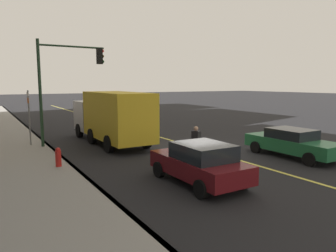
{
  "coord_description": "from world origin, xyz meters",
  "views": [
    {
      "loc": [
        -13.61,
        10.21,
        3.54
      ],
      "look_at": [
        0.67,
        1.62,
        1.29
      ],
      "focal_mm": 33.92,
      "sensor_mm": 36.0,
      "label": 1
    }
  ],
  "objects_px": {
    "pedestrian_with_backpack": "(196,140)",
    "car_maroon": "(200,163)",
    "car_green": "(292,142)",
    "street_sign_post": "(29,114)",
    "truck_yellow": "(112,116)",
    "fire_hydrant": "(58,159)",
    "traffic_light_mast": "(65,75)"
  },
  "relations": [
    {
      "from": "truck_yellow",
      "to": "car_green",
      "type": "bearing_deg",
      "value": -141.58
    },
    {
      "from": "fire_hydrant",
      "to": "truck_yellow",
      "type": "bearing_deg",
      "value": -42.41
    },
    {
      "from": "street_sign_post",
      "to": "fire_hydrant",
      "type": "relative_size",
      "value": 3.36
    },
    {
      "from": "car_green",
      "to": "street_sign_post",
      "type": "bearing_deg",
      "value": 49.56
    },
    {
      "from": "street_sign_post",
      "to": "fire_hydrant",
      "type": "xyz_separation_m",
      "value": [
        -5.57,
        -0.3,
        -1.38
      ]
    },
    {
      "from": "car_green",
      "to": "street_sign_post",
      "type": "distance_m",
      "value": 13.87
    },
    {
      "from": "pedestrian_with_backpack",
      "to": "street_sign_post",
      "type": "bearing_deg",
      "value": 41.25
    },
    {
      "from": "truck_yellow",
      "to": "fire_hydrant",
      "type": "bearing_deg",
      "value": 137.59
    },
    {
      "from": "car_maroon",
      "to": "fire_hydrant",
      "type": "height_order",
      "value": "car_maroon"
    },
    {
      "from": "truck_yellow",
      "to": "pedestrian_with_backpack",
      "type": "distance_m",
      "value": 6.22
    },
    {
      "from": "car_green",
      "to": "traffic_light_mast",
      "type": "relative_size",
      "value": 0.8
    },
    {
      "from": "car_green",
      "to": "truck_yellow",
      "type": "xyz_separation_m",
      "value": [
        7.8,
        6.19,
        0.92
      ]
    },
    {
      "from": "pedestrian_with_backpack",
      "to": "fire_hydrant",
      "type": "relative_size",
      "value": 1.68
    },
    {
      "from": "truck_yellow",
      "to": "traffic_light_mast",
      "type": "bearing_deg",
      "value": 82.21
    },
    {
      "from": "car_green",
      "to": "car_maroon",
      "type": "xyz_separation_m",
      "value": [
        -1.01,
        6.3,
        0.05
      ]
    },
    {
      "from": "car_maroon",
      "to": "car_green",
      "type": "bearing_deg",
      "value": -80.88
    },
    {
      "from": "car_green",
      "to": "pedestrian_with_backpack",
      "type": "distance_m",
      "value": 4.74
    },
    {
      "from": "pedestrian_with_backpack",
      "to": "car_maroon",
      "type": "bearing_deg",
      "value": 146.06
    },
    {
      "from": "car_maroon",
      "to": "street_sign_post",
      "type": "height_order",
      "value": "street_sign_post"
    },
    {
      "from": "street_sign_post",
      "to": "pedestrian_with_backpack",
      "type": "bearing_deg",
      "value": -138.75
    },
    {
      "from": "pedestrian_with_backpack",
      "to": "traffic_light_mast",
      "type": "height_order",
      "value": "traffic_light_mast"
    },
    {
      "from": "car_green",
      "to": "traffic_light_mast",
      "type": "bearing_deg",
      "value": 46.79
    },
    {
      "from": "car_green",
      "to": "pedestrian_with_backpack",
      "type": "xyz_separation_m",
      "value": [
        1.91,
        4.33,
        0.21
      ]
    },
    {
      "from": "pedestrian_with_backpack",
      "to": "street_sign_post",
      "type": "xyz_separation_m",
      "value": [
        7.06,
        6.19,
        0.94
      ]
    },
    {
      "from": "car_maroon",
      "to": "traffic_light_mast",
      "type": "relative_size",
      "value": 0.69
    },
    {
      "from": "car_maroon",
      "to": "truck_yellow",
      "type": "height_order",
      "value": "truck_yellow"
    },
    {
      "from": "truck_yellow",
      "to": "street_sign_post",
      "type": "height_order",
      "value": "street_sign_post"
    },
    {
      "from": "car_green",
      "to": "fire_hydrant",
      "type": "relative_size",
      "value": 4.95
    },
    {
      "from": "truck_yellow",
      "to": "traffic_light_mast",
      "type": "relative_size",
      "value": 1.37
    },
    {
      "from": "pedestrian_with_backpack",
      "to": "traffic_light_mast",
      "type": "relative_size",
      "value": 0.27
    },
    {
      "from": "truck_yellow",
      "to": "street_sign_post",
      "type": "distance_m",
      "value": 4.49
    },
    {
      "from": "traffic_light_mast",
      "to": "fire_hydrant",
      "type": "bearing_deg",
      "value": 161.94
    }
  ]
}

